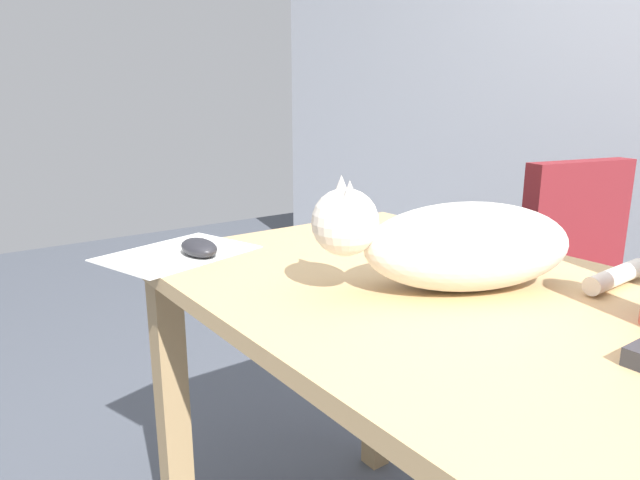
{
  "coord_description": "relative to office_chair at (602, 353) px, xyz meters",
  "views": [
    {
      "loc": [
        0.43,
        -0.72,
        1.08
      ],
      "look_at": [
        -0.4,
        -0.11,
        0.82
      ],
      "focal_mm": 31.91,
      "sensor_mm": 36.0,
      "label": 1
    }
  ],
  "objects": [
    {
      "name": "paper_sheet",
      "position": [
        -0.4,
        -1.05,
        0.37
      ],
      "size": [
        0.28,
        0.34,
        0.0
      ],
      "primitive_type": "cube",
      "rotation": [
        0.0,
        0.0,
        0.29
      ],
      "color": "white",
      "rests_on": "desk"
    },
    {
      "name": "computer_mouse",
      "position": [
        -0.36,
        -1.02,
        0.39
      ],
      "size": [
        0.11,
        0.06,
        0.04
      ],
      "primitive_type": "ellipsoid",
      "color": "#232328",
      "rests_on": "desk"
    },
    {
      "name": "cat",
      "position": [
        0.09,
        -0.75,
        0.45
      ],
      "size": [
        0.33,
        0.55,
        0.2
      ],
      "color": "silver",
      "rests_on": "desk"
    },
    {
      "name": "office_chair",
      "position": [
        0.0,
        0.0,
        0.0
      ],
      "size": [
        0.49,
        0.48,
        0.91
      ],
      "color": "black",
      "rests_on": "ground_plane"
    },
    {
      "name": "desk",
      "position": [
        0.27,
        -0.77,
        0.26
      ],
      "size": [
        1.49,
        0.74,
        0.76
      ],
      "color": "tan",
      "rests_on": "ground_plane"
    }
  ]
}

